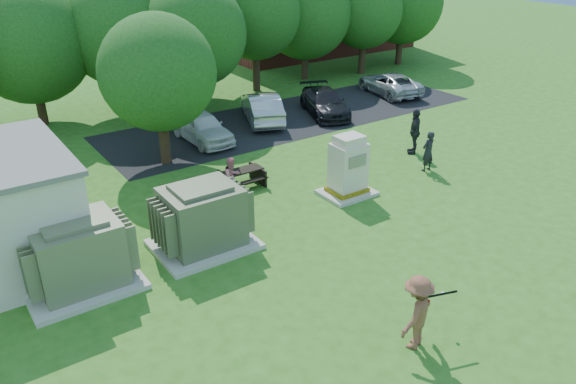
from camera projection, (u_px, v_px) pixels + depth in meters
ground at (370, 286)px, 15.44m from camera, size 120.00×120.00×0.00m
parking_strip at (295, 116)px, 29.05m from camera, size 20.00×6.00×0.01m
transformer_left at (78, 256)px, 15.03m from camera, size 3.00×2.40×2.07m
transformer_right at (202, 219)px, 16.93m from camera, size 3.00×2.40×2.07m
generator_cabinet at (348, 169)px, 20.26m from camera, size 1.87×1.53×2.28m
picnic_table at (242, 176)px, 21.11m from camera, size 1.60×1.20×0.69m
batter at (417, 313)px, 12.88m from camera, size 1.39×1.08×1.90m
person_by_generator at (428, 151)px, 22.33m from camera, size 0.62×0.43×1.65m
person_at_picnic at (232, 177)px, 20.32m from camera, size 0.82×0.71×1.47m
person_walking_right at (415, 131)px, 24.00m from camera, size 1.13×1.18×1.97m
car_white at (202, 127)px, 25.48m from camera, size 1.67×4.04×1.37m
car_silver_a at (262, 107)px, 28.03m from camera, size 3.10×4.68×1.46m
car_dark at (325, 102)px, 29.11m from camera, size 3.23×4.75×1.28m
car_silver_b at (389, 83)px, 32.63m from camera, size 2.82×4.80×1.25m
batting_equipment at (438, 296)px, 13.06m from camera, size 1.11×0.49×0.40m
tree_row at (153, 30)px, 28.28m from camera, size 41.30×13.30×7.30m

